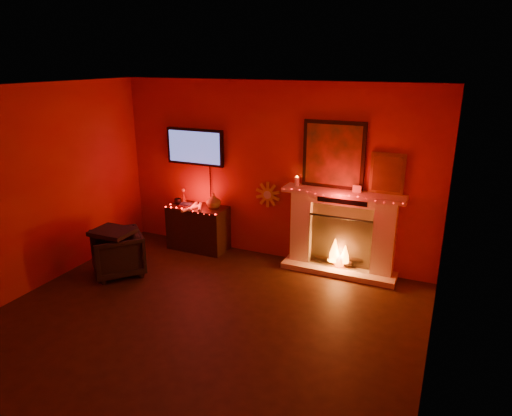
{
  "coord_description": "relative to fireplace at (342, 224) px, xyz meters",
  "views": [
    {
      "loc": [
        2.52,
        -3.73,
        2.98
      ],
      "look_at": [
        0.1,
        1.7,
        1.04
      ],
      "focal_mm": 32.0,
      "sensor_mm": 36.0,
      "label": 1
    }
  ],
  "objects": [
    {
      "name": "room",
      "position": [
        -1.14,
        -2.39,
        0.63
      ],
      "size": [
        5.0,
        5.0,
        5.0
      ],
      "color": "black",
      "rests_on": "ground"
    },
    {
      "name": "fireplace",
      "position": [
        0.0,
        0.0,
        0.0
      ],
      "size": [
        1.72,
        0.4,
        2.18
      ],
      "color": "beige",
      "rests_on": "floor"
    },
    {
      "name": "tv",
      "position": [
        -2.44,
        0.06,
        0.92
      ],
      "size": [
        1.0,
        0.07,
        1.24
      ],
      "color": "black",
      "rests_on": "room"
    },
    {
      "name": "sunburst_clock",
      "position": [
        -1.19,
        0.09,
        0.28
      ],
      "size": [
        0.4,
        0.03,
        0.4
      ],
      "color": "gold",
      "rests_on": "room"
    },
    {
      "name": "console_table",
      "position": [
        -2.31,
        -0.13,
        -0.33
      ],
      "size": [
        0.95,
        0.61,
        0.97
      ],
      "color": "black",
      "rests_on": "floor"
    },
    {
      "name": "armchair",
      "position": [
        -2.91,
        -1.41,
        -0.41
      ],
      "size": [
        0.97,
        0.97,
        0.64
      ],
      "primitive_type": "imported",
      "rotation": [
        0.0,
        0.0,
        -0.73
      ],
      "color": "black",
      "rests_on": "floor"
    }
  ]
}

